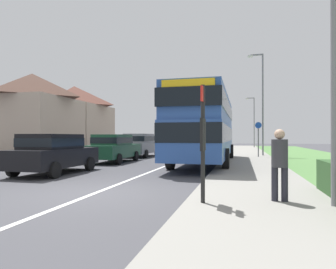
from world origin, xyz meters
The scene contains 14 objects.
ground_plane centered at (0.00, 0.00, 0.00)m, with size 120.00×120.00×0.00m, color #424247.
lane_marking_centre centered at (0.00, 8.00, 0.00)m, with size 0.14×60.00×0.01m, color silver.
pavement_near_side centered at (4.20, 6.00, 0.06)m, with size 3.20×68.00×0.12m, color gray.
double_decker_bus centered at (1.86, 9.01, 2.14)m, with size 2.80×11.17×3.70m.
parked_car_black centered at (-3.63, 3.27, 0.89)m, with size 1.96×4.11×1.61m.
parked_car_dark_green centered at (-3.51, 8.79, 0.90)m, with size 1.93×4.30×1.63m.
parked_car_grey centered at (-3.64, 13.76, 0.94)m, with size 1.99×4.41×1.72m.
pedestrian_at_stop centered at (4.59, -0.50, 0.98)m, with size 0.34×0.34×1.67m.
bus_stop_sign centered at (3.00, -1.03, 1.54)m, with size 0.09×0.52×2.60m.
cycle_route_sign centered at (4.91, 14.10, 1.43)m, with size 0.44×0.08×2.52m.
street_lamp_near centered at (5.48, -0.69, 3.82)m, with size 1.14×0.20×6.57m.
street_lamp_mid centered at (5.22, 15.74, 4.39)m, with size 1.14×0.20×7.68m.
street_lamp_far centered at (5.26, 33.20, 3.87)m, with size 1.14×0.20×6.66m.
house_terrace_far_side centered at (-14.65, 19.16, 3.62)m, with size 6.93×13.74×7.24m.
Camera 1 is at (3.80, -7.26, 1.51)m, focal length 31.62 mm.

